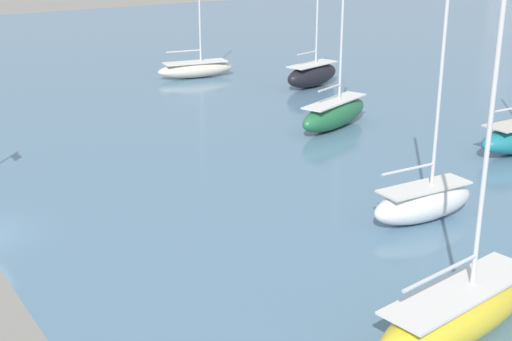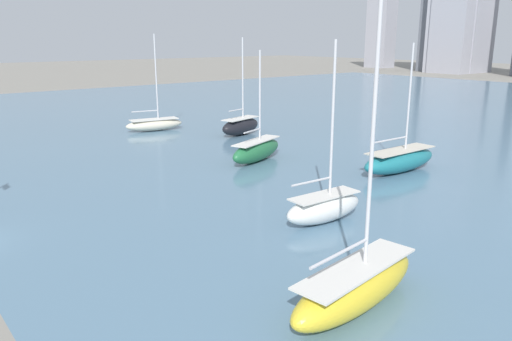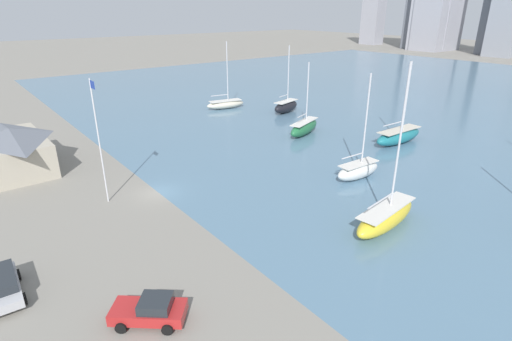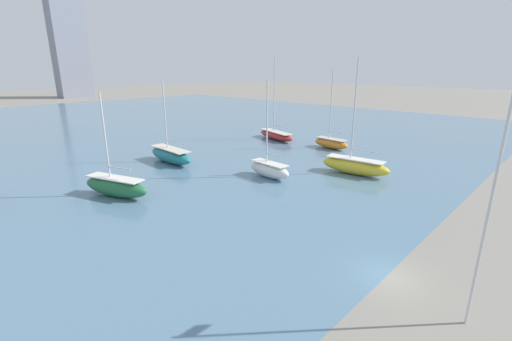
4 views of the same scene
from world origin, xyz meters
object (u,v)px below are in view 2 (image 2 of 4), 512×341
Objects in this scene: sailboat_green at (257,150)px; sailboat_teal at (400,160)px; sailboat_white at (324,207)px; sailboat_yellow at (356,285)px; sailboat_cream at (154,124)px; sailboat_black at (241,126)px.

sailboat_green is 13.73m from sailboat_teal.
sailboat_white is (16.13, -7.21, -0.06)m from sailboat_green.
sailboat_white is 0.83× the size of sailboat_yellow.
sailboat_cream is 1.04× the size of sailboat_black.
sailboat_yellow reaches higher than sailboat_white.
sailboat_teal is 0.96× the size of sailboat_black.
sailboat_white reaches higher than sailboat_green.
sailboat_white is 0.98× the size of sailboat_black.
sailboat_teal is at bearing 114.10° from sailboat_yellow.
sailboat_black is (9.56, 7.13, 0.27)m from sailboat_cream.
sailboat_black reaches higher than sailboat_white.
sailboat_teal is (11.46, 7.56, -0.00)m from sailboat_green.
sailboat_white reaches higher than sailboat_teal.
sailboat_teal is 0.81× the size of sailboat_yellow.
sailboat_cream is 1.08× the size of sailboat_teal.
sailboat_black is at bearing 129.23° from sailboat_green.
sailboat_green is at bearing -145.56° from sailboat_teal.
sailboat_white is 11.03m from sailboat_yellow.
sailboat_black is (-12.22, 7.21, 0.05)m from sailboat_green.
sailboat_green is at bearing 9.34° from sailboat_cream.
sailboat_yellow is (13.25, -21.70, 0.00)m from sailboat_teal.
sailboat_yellow is at bearing -36.42° from sailboat_white.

